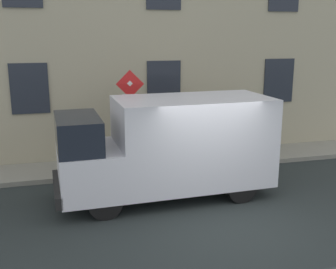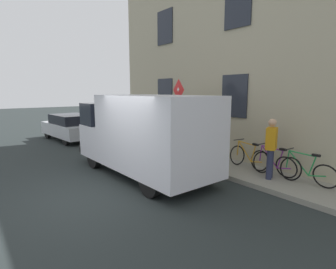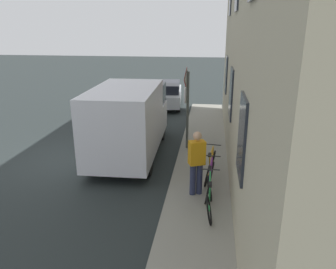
# 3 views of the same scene
# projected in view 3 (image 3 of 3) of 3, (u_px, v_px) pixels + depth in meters

# --- Properties ---
(ground_plane) EXTENTS (80.00, 80.00, 0.00)m
(ground_plane) POSITION_uv_depth(u_px,v_px,m) (78.00, 160.00, 11.20)
(ground_plane) COLOR #242B2A
(sidewalk_slab) EXTENTS (1.67, 16.96, 0.14)m
(sidewalk_slab) POSITION_uv_depth(u_px,v_px,m) (201.00, 165.00, 10.64)
(sidewalk_slab) COLOR gray
(sidewalk_slab) RESTS_ON ground_plane
(building_facade) EXTENTS (0.75, 14.96, 7.62)m
(building_facade) POSITION_uv_depth(u_px,v_px,m) (247.00, 46.00, 9.32)
(building_facade) COLOR tan
(building_facade) RESTS_ON ground_plane
(sign_post_stacked) EXTENTS (0.18, 0.56, 2.79)m
(sign_post_stacked) POSITION_uv_depth(u_px,v_px,m) (187.00, 97.00, 11.39)
(sign_post_stacked) COLOR #474C47
(sign_post_stacked) RESTS_ON sidewalk_slab
(delivery_van) EXTENTS (2.15, 5.38, 2.50)m
(delivery_van) POSITION_uv_depth(u_px,v_px,m) (129.00, 119.00, 11.25)
(delivery_van) COLOR silver
(delivery_van) RESTS_ON ground_plane
(parked_hatchback) EXTENTS (2.06, 4.13, 1.38)m
(parked_hatchback) POSITION_uv_depth(u_px,v_px,m) (165.00, 94.00, 18.53)
(parked_hatchback) COLOR #B8BCC2
(parked_hatchback) RESTS_ON ground_plane
(bicycle_green) EXTENTS (0.46, 1.71, 0.89)m
(bicycle_green) POSITION_uv_depth(u_px,v_px,m) (209.00, 197.00, 7.74)
(bicycle_green) COLOR black
(bicycle_green) RESTS_ON sidewalk_slab
(bicycle_purple) EXTENTS (0.46, 1.72, 0.89)m
(bicycle_purple) POSITION_uv_depth(u_px,v_px,m) (210.00, 180.00, 8.59)
(bicycle_purple) COLOR black
(bicycle_purple) RESTS_ON sidewalk_slab
(bicycle_orange) EXTENTS (0.48, 1.71, 0.89)m
(bicycle_orange) POSITION_uv_depth(u_px,v_px,m) (210.00, 167.00, 9.43)
(bicycle_orange) COLOR black
(bicycle_orange) RESTS_ON sidewalk_slab
(pedestrian) EXTENTS (0.47, 0.39, 1.72)m
(pedestrian) POSITION_uv_depth(u_px,v_px,m) (197.00, 161.00, 8.38)
(pedestrian) COLOR #262B47
(pedestrian) RESTS_ON sidewalk_slab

